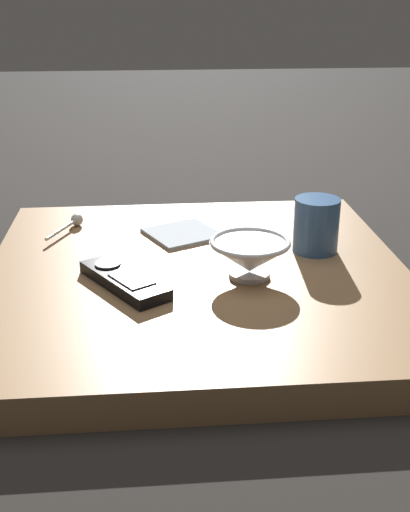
{
  "coord_description": "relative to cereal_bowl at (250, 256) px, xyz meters",
  "views": [
    {
      "loc": [
        0.94,
        -0.07,
        0.46
      ],
      "look_at": [
        -0.0,
        0.01,
        0.07
      ],
      "focal_mm": 46.16,
      "sensor_mm": 36.0,
      "label": 1
    }
  ],
  "objects": [
    {
      "name": "coffee_mug",
      "position": [
        -0.1,
        0.12,
        0.01
      ],
      "size": [
        0.1,
        0.07,
        0.09
      ],
      "color": "#33598C",
      "rests_on": "table"
    },
    {
      "name": "ground_plane",
      "position": [
        -0.04,
        -0.08,
        -0.08
      ],
      "size": [
        6.0,
        6.0,
        0.0
      ],
      "primitive_type": "plane",
      "color": "black"
    },
    {
      "name": "folded_napkin",
      "position": [
        -0.19,
        -0.09,
        -0.03
      ],
      "size": [
        0.15,
        0.15,
        0.01
      ],
      "color": "#B2BCC6",
      "rests_on": "table"
    },
    {
      "name": "teaspoon",
      "position": [
        -0.24,
        -0.29,
        -0.02
      ],
      "size": [
        0.11,
        0.06,
        0.02
      ],
      "color": "silver",
      "rests_on": "table"
    },
    {
      "name": "tv_remote_near",
      "position": [
        0.02,
        -0.19,
        -0.02
      ],
      "size": [
        0.17,
        0.14,
        0.02
      ],
      "color": "black",
      "rests_on": "table"
    },
    {
      "name": "table",
      "position": [
        -0.04,
        -0.08,
        -0.06
      ],
      "size": [
        0.66,
        0.65,
        0.05
      ],
      "color": "#936D47",
      "rests_on": "ground"
    },
    {
      "name": "cereal_bowl",
      "position": [
        0.0,
        0.0,
        0.0
      ],
      "size": [
        0.12,
        0.12,
        0.06
      ],
      "color": "silver",
      "rests_on": "table"
    }
  ]
}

